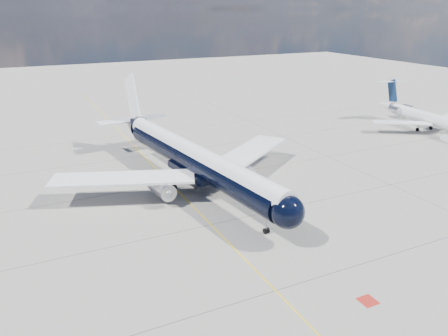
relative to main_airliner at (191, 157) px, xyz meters
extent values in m
plane|color=gray|center=(-2.73, 6.94, -4.45)|extent=(320.00, 320.00, 0.00)
cube|color=yellow|center=(-2.73, 1.94, -4.45)|extent=(0.16, 160.00, 0.01)
cube|color=maroon|center=(4.07, -33.06, -4.45)|extent=(1.60, 1.60, 0.01)
cylinder|color=black|center=(0.18, -1.37, -0.20)|extent=(8.76, 38.65, 3.85)
sphere|color=black|center=(2.78, -21.45, -0.20)|extent=(4.31, 4.31, 3.85)
cone|color=black|center=(-2.88, 22.23, 0.41)|extent=(4.73, 7.52, 3.85)
cylinder|color=white|center=(0.18, -1.37, 0.76)|extent=(8.18, 40.55, 3.00)
cube|color=black|center=(2.80, -21.65, 0.36)|extent=(2.57, 1.52, 0.56)
cube|color=white|center=(-10.56, -1.23, -1.11)|extent=(19.98, 11.59, 0.32)
cube|color=white|center=(10.53, 1.50, -1.11)|extent=(18.78, 15.38, 0.32)
cube|color=black|center=(0.18, -1.37, -1.62)|extent=(5.52, 10.59, 1.01)
cylinder|color=silver|center=(-6.09, -4.22, -2.27)|extent=(2.85, 4.91, 2.27)
cylinder|color=silver|center=(6.96, -2.53, -2.27)|extent=(2.85, 4.91, 2.27)
sphere|color=gray|center=(-5.82, -6.33, -2.27)|extent=(1.25, 1.25, 1.11)
sphere|color=gray|center=(7.24, -4.64, -2.27)|extent=(1.25, 1.25, 1.11)
cube|color=white|center=(-6.12, -4.02, -1.51)|extent=(0.64, 3.24, 1.11)
cube|color=white|center=(6.94, -2.33, -1.51)|extent=(0.64, 3.24, 1.11)
cube|color=white|center=(-2.81, 21.73, 5.57)|extent=(1.15, 6.41, 8.63)
cube|color=white|center=(-2.88, 22.23, 1.22)|extent=(13.47, 4.90, 0.22)
cylinder|color=gray|center=(2.32, -17.94, -3.18)|extent=(0.20, 0.20, 2.13)
cylinder|color=black|center=(2.12, -17.96, -4.10)|extent=(0.27, 0.73, 0.71)
cylinder|color=black|center=(2.52, -17.91, -4.10)|extent=(0.27, 0.73, 0.71)
cylinder|color=gray|center=(-3.23, -0.28, -3.08)|extent=(0.29, 0.29, 1.92)
cylinder|color=gray|center=(3.20, 0.55, -3.08)|extent=(0.29, 0.29, 1.92)
cylinder|color=black|center=(-3.16, -0.83, -3.89)|extent=(0.59, 1.16, 1.11)
cylinder|color=black|center=(-3.30, 0.27, -3.89)|extent=(0.59, 1.16, 1.11)
cylinder|color=black|center=(3.27, 0.00, -3.89)|extent=(0.59, 1.16, 1.11)
cylinder|color=black|center=(3.12, 1.11, -3.89)|extent=(0.59, 1.16, 1.11)
cylinder|color=white|center=(57.80, 6.26, -1.53)|extent=(4.29, 20.85, 2.54)
cone|color=white|center=(58.96, 19.86, -1.16)|extent=(2.93, 4.91, 2.54)
cube|color=white|center=(51.31, 7.76, -2.10)|extent=(11.52, 8.92, 0.21)
cylinder|color=silver|center=(56.55, 14.87, -1.16)|extent=(1.66, 3.12, 1.41)
cylinder|color=silver|center=(60.49, 14.53, -1.16)|extent=(1.66, 3.12, 1.41)
cube|color=white|center=(57.02, 14.83, -1.16)|extent=(1.07, 1.58, 0.17)
cube|color=white|center=(60.02, 14.57, -1.16)|extent=(1.07, 1.58, 0.17)
cube|color=#091F40|center=(58.84, 18.45, 2.37)|extent=(0.56, 3.96, 5.77)
cube|color=white|center=(58.89, 19.02, 4.63)|extent=(7.66, 2.52, 0.15)
cylinder|color=gray|center=(56.00, 7.36, -3.56)|extent=(0.20, 0.20, 1.60)
cylinder|color=gray|center=(59.75, 7.04, -3.56)|extent=(0.20, 0.20, 1.60)
cylinder|color=black|center=(56.00, 7.36, -4.05)|extent=(0.37, 0.81, 0.79)
cylinder|color=black|center=(59.75, 7.04, -4.05)|extent=(0.37, 0.81, 0.79)
camera|label=1|loc=(-22.36, -57.34, 20.76)|focal=35.00mm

